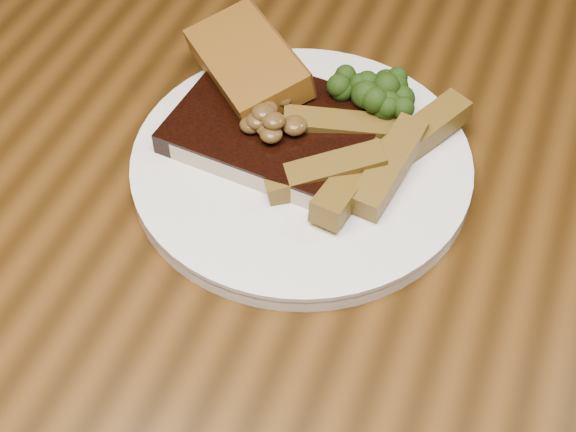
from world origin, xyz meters
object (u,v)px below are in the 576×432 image
(plate, at_px, (301,166))
(garlic_bread, at_px, (248,82))
(potato_wedges, at_px, (369,164))
(dining_table, at_px, (273,298))
(steak, at_px, (276,129))

(plate, distance_m, garlic_bread, 0.09)
(plate, relative_size, potato_wedges, 2.27)
(plate, distance_m, potato_wedges, 0.06)
(garlic_bread, bearing_deg, potato_wedges, 18.12)
(dining_table, relative_size, potato_wedges, 13.52)
(steak, bearing_deg, potato_wedges, -2.36)
(dining_table, height_order, steak, steak)
(plate, distance_m, steak, 0.04)
(plate, bearing_deg, steak, 152.07)
(plate, xyz_separation_m, potato_wedges, (0.05, 0.00, 0.02))
(plate, bearing_deg, potato_wedges, 4.82)
(plate, height_order, potato_wedges, potato_wedges)
(garlic_bread, relative_size, potato_wedges, 0.96)
(garlic_bread, height_order, potato_wedges, same)
(steak, distance_m, potato_wedges, 0.08)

